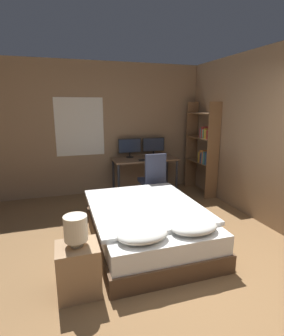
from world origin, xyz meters
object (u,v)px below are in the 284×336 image
(desk, at_px, (145,163))
(monitor_left, at_px, (130,147))
(keyboard, at_px, (148,160))
(bookshelf, at_px, (204,145))
(computer_mouse, at_px, (160,159))
(office_chair, at_px, (153,185))
(bed, at_px, (147,224))
(monitor_right, at_px, (154,145))
(nightstand, at_px, (78,269))
(bedside_lamp, at_px, (76,228))

(desk, height_order, monitor_left, monitor_left)
(keyboard, distance_m, bookshelf, 1.21)
(computer_mouse, bearing_deg, office_chair, -124.78)
(desk, bearing_deg, bookshelf, -19.24)
(bookshelf, bearing_deg, bed, -138.43)
(monitor_right, distance_m, office_chair, 1.14)
(bed, distance_m, computer_mouse, 2.06)
(bed, distance_m, keyboard, 1.96)
(nightstand, height_order, desk, desk)
(keyboard, xyz_separation_m, office_chair, (-0.07, -0.50, -0.37))
(nightstand, distance_m, desk, 3.20)
(keyboard, height_order, bookshelf, bookshelf)
(desk, xyz_separation_m, bookshelf, (1.16, -0.40, 0.38))
(bed, bearing_deg, bookshelf, 41.57)
(bed, height_order, monitor_left, monitor_left)
(nightstand, distance_m, bedside_lamp, 0.44)
(bedside_lamp, bearing_deg, computer_mouse, 53.66)
(monitor_right, height_order, keyboard, monitor_right)
(monitor_left, distance_m, monitor_right, 0.54)
(bed, height_order, bookshelf, bookshelf)
(monitor_left, relative_size, keyboard, 1.36)
(bed, bearing_deg, desk, 72.61)
(keyboard, bearing_deg, desk, 90.00)
(nightstand, relative_size, office_chair, 0.52)
(computer_mouse, relative_size, bookshelf, 0.04)
(monitor_left, relative_size, office_chair, 0.49)
(monitor_right, distance_m, computer_mouse, 0.46)
(keyboard, xyz_separation_m, bookshelf, (1.16, -0.20, 0.27))
(bedside_lamp, height_order, computer_mouse, bedside_lamp)
(nightstand, relative_size, bookshelf, 0.27)
(bedside_lamp, height_order, monitor_left, monitor_left)
(desk, distance_m, keyboard, 0.23)
(keyboard, bearing_deg, monitor_right, 56.76)
(nightstand, xyz_separation_m, bedside_lamp, (0.00, 0.00, 0.44))
(bed, relative_size, nightstand, 3.91)
(bed, xyz_separation_m, bedside_lamp, (-0.98, -0.76, 0.44))
(monitor_left, height_order, monitor_right, same)
(nightstand, bearing_deg, bookshelf, 40.33)
(nightstand, height_order, computer_mouse, computer_mouse)
(office_chair, bearing_deg, monitor_right, 69.35)
(bedside_lamp, bearing_deg, office_chair, 53.29)
(bed, relative_size, bedside_lamp, 6.50)
(nightstand, height_order, bedside_lamp, bedside_lamp)
(nightstand, xyz_separation_m, office_chair, (1.53, 2.05, 0.14))
(bed, relative_size, monitor_right, 4.08)
(desk, bearing_deg, keyboard, -90.00)
(desk, bearing_deg, monitor_left, 142.43)
(nightstand, bearing_deg, monitor_right, 57.69)
(computer_mouse, height_order, bookshelf, bookshelf)
(monitor_right, bearing_deg, computer_mouse, -89.56)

